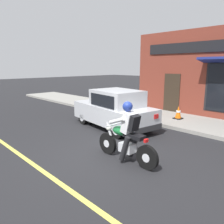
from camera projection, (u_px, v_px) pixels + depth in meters
name	position (u px, v px, depth m)	size (l,w,h in m)	color
ground_plane	(111.00, 156.00, 6.16)	(80.00, 80.00, 0.00)	black
sidewalk_curb	(138.00, 112.00, 11.58)	(2.60, 22.00, 0.14)	gray
lane_stripe	(6.00, 145.00, 7.03)	(0.12, 19.80, 0.01)	#D1C64C
motorcycle_with_rider	(127.00, 137.00, 5.72)	(0.56, 2.02, 1.62)	black
car_hatchback	(114.00, 109.00, 8.84)	(2.11, 3.96, 1.57)	black
traffic_cone	(178.00, 112.00, 9.87)	(0.36, 0.36, 0.60)	black
fire_hydrant	(131.00, 103.00, 11.44)	(0.36, 0.24, 0.88)	red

